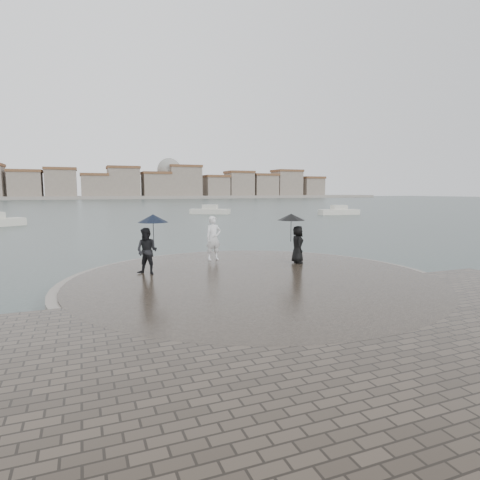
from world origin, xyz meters
name	(u,v)px	position (x,y,z in m)	size (l,w,h in m)	color
ground	(310,319)	(0.00, 0.00, 0.00)	(400.00, 400.00, 0.00)	#2B3835
kerb_ring	(254,283)	(0.00, 3.50, 0.16)	(12.50, 12.50, 0.32)	gray
quay_tip	(254,282)	(0.00, 3.50, 0.18)	(11.90, 11.90, 0.36)	#2D261E
statue	(213,238)	(-0.22, 7.21, 1.27)	(0.66, 0.43, 1.81)	white
visitor_left	(149,241)	(-3.13, 5.33, 1.48)	(1.27, 1.10, 2.04)	black
visitor_right	(295,234)	(2.54, 5.34, 1.52)	(1.14, 1.11, 1.95)	black
far_skyline	(77,185)	(-6.29, 160.71, 5.61)	(260.00, 20.00, 37.00)	gray
boats	(204,214)	(8.62, 38.37, 0.38)	(45.53, 16.28, 1.50)	beige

